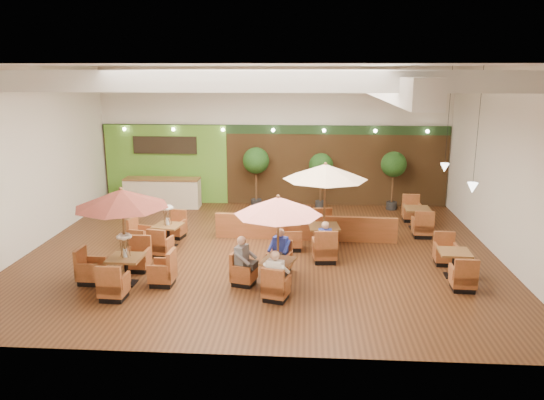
# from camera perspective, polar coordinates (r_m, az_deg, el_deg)

# --- Properties ---
(room) EXTENTS (14.04, 14.00, 5.52)m
(room) POSITION_cam_1_polar(r_m,az_deg,el_deg) (16.55, -0.01, 7.78)
(room) COLOR #381E0F
(room) RESTS_ON ground
(service_counter) EXTENTS (3.00, 0.75, 1.18)m
(service_counter) POSITION_cam_1_polar(r_m,az_deg,el_deg) (21.65, -11.69, 0.78)
(service_counter) COLOR beige
(service_counter) RESTS_ON ground
(booth_divider) EXTENTS (5.88, 0.43, 0.81)m
(booth_divider) POSITION_cam_1_polar(r_m,az_deg,el_deg) (17.20, 3.59, -2.99)
(booth_divider) COLOR brown
(booth_divider) RESTS_ON ground
(table_0) EXTENTS (2.51, 2.51, 2.57)m
(table_0) POSITION_cam_1_polar(r_m,az_deg,el_deg) (13.81, -15.75, -2.01)
(table_0) COLOR brown
(table_0) RESTS_ON ground
(table_1) EXTENTS (2.33, 2.45, 2.40)m
(table_1) POSITION_cam_1_polar(r_m,az_deg,el_deg) (13.20, 0.42, -2.21)
(table_1) COLOR brown
(table_1) RESTS_ON ground
(table_2) EXTENTS (2.62, 2.72, 2.74)m
(table_2) POSITION_cam_1_polar(r_m,az_deg,el_deg) (15.84, 5.46, 1.32)
(table_2) COLOR brown
(table_2) RESTS_ON ground
(table_3) EXTENTS (1.72, 2.49, 1.49)m
(table_3) POSITION_cam_1_polar(r_m,az_deg,el_deg) (16.87, -11.85, -3.48)
(table_3) COLOR brown
(table_3) RESTS_ON ground
(table_4) EXTENTS (0.84, 2.42, 0.90)m
(table_4) POSITION_cam_1_polar(r_m,az_deg,el_deg) (15.02, 18.95, -6.55)
(table_4) COLOR brown
(table_4) RESTS_ON ground
(table_5) EXTENTS (0.87, 2.53, 0.95)m
(table_5) POSITION_cam_1_polar(r_m,az_deg,el_deg) (19.02, 15.29, -1.94)
(table_5) COLOR brown
(table_5) RESTS_ON ground
(topiary_0) EXTENTS (1.04, 1.04, 2.42)m
(topiary_0) POSITION_cam_1_polar(r_m,az_deg,el_deg) (20.92, -1.73, 4.01)
(topiary_0) COLOR black
(topiary_0) RESTS_ON ground
(topiary_1) EXTENTS (0.95, 0.95, 2.21)m
(topiary_1) POSITION_cam_1_polar(r_m,az_deg,el_deg) (20.86, 5.30, 3.50)
(topiary_1) COLOR black
(topiary_1) RESTS_ON ground
(topiary_2) EXTENTS (0.99, 0.99, 2.30)m
(topiary_2) POSITION_cam_1_polar(r_m,az_deg,el_deg) (21.11, 12.95, 3.52)
(topiary_2) COLOR black
(topiary_2) RESTS_ON ground
(diner_0) EXTENTS (0.44, 0.40, 0.80)m
(diner_0) POSITION_cam_1_polar(r_m,az_deg,el_deg) (12.68, 0.42, -7.57)
(diner_0) COLOR white
(diner_0) RESTS_ON ground
(diner_1) EXTENTS (0.43, 0.40, 0.78)m
(diner_1) POSITION_cam_1_polar(r_m,az_deg,el_deg) (14.32, 0.84, -5.03)
(diner_1) COLOR #293DB4
(diner_1) RESTS_ON ground
(diner_2) EXTENTS (0.42, 0.46, 0.84)m
(diner_2) POSITION_cam_1_polar(r_m,az_deg,el_deg) (13.57, -3.07, -6.06)
(diner_2) COLOR slate
(diner_2) RESTS_ON ground
(diner_3) EXTENTS (0.37, 0.30, 0.77)m
(diner_3) POSITION_cam_1_polar(r_m,az_deg,el_deg) (15.19, 5.72, -4.00)
(diner_3) COLOR #293DB4
(diner_3) RESTS_ON ground
(diner_4) EXTENTS (0.38, 0.31, 0.76)m
(diner_4) POSITION_cam_1_polar(r_m,az_deg,el_deg) (15.20, 5.72, -4.01)
(diner_4) COLOR white
(diner_4) RESTS_ON ground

